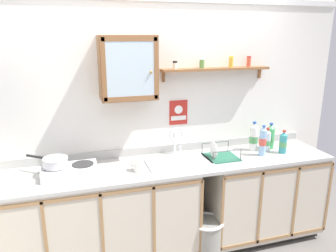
% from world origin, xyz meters
% --- Properties ---
extents(back_wall, '(3.73, 0.07, 2.41)m').
position_xyz_m(back_wall, '(0.00, 0.77, 1.21)').
color(back_wall, silver).
rests_on(back_wall, ground).
extents(lower_cabinet_run, '(1.75, 0.60, 0.89)m').
position_xyz_m(lower_cabinet_run, '(-0.68, 0.45, 0.45)').
color(lower_cabinet_run, black).
rests_on(lower_cabinet_run, ground).
extents(lower_cabinet_run_right, '(1.19, 0.60, 0.89)m').
position_xyz_m(lower_cabinet_run_right, '(0.96, 0.45, 0.45)').
color(lower_cabinet_run_right, black).
rests_on(lower_cabinet_run_right, ground).
extents(countertop, '(3.09, 0.62, 0.03)m').
position_xyz_m(countertop, '(0.00, 0.45, 0.90)').
color(countertop, '#B2B2AD').
rests_on(countertop, lower_cabinet_run).
extents(backsplash, '(3.09, 0.02, 0.08)m').
position_xyz_m(backsplash, '(0.00, 0.74, 0.96)').
color(backsplash, '#B2B2AD').
rests_on(backsplash, countertop).
extents(sink, '(0.59, 0.41, 0.39)m').
position_xyz_m(sink, '(0.06, 0.49, 0.90)').
color(sink, silver).
rests_on(sink, countertop).
extents(hot_plate_stove, '(0.45, 0.27, 0.08)m').
position_xyz_m(hot_plate_stove, '(-0.90, 0.44, 0.95)').
color(hot_plate_stove, silver).
rests_on(hot_plate_stove, countertop).
extents(saucepan, '(0.34, 0.29, 0.08)m').
position_xyz_m(saucepan, '(-1.01, 0.46, 1.04)').
color(saucepan, silver).
rests_on(saucepan, hot_plate_stove).
extents(bottle_water_blue_0, '(0.07, 0.07, 0.30)m').
position_xyz_m(bottle_water_blue_0, '(0.90, 0.39, 1.06)').
color(bottle_water_blue_0, '#8CB7E0').
rests_on(bottle_water_blue_0, countertop).
extents(bottle_soda_green_1, '(0.08, 0.08, 0.27)m').
position_xyz_m(bottle_soda_green_1, '(1.09, 0.56, 1.04)').
color(bottle_soda_green_1, '#4CB266').
rests_on(bottle_soda_green_1, countertop).
extents(bottle_opaque_white_2, '(0.08, 0.08, 0.30)m').
position_xyz_m(bottle_opaque_white_2, '(0.89, 0.55, 1.05)').
color(bottle_opaque_white_2, white).
rests_on(bottle_opaque_white_2, countertop).
extents(bottle_water_clear_3, '(0.07, 0.07, 0.24)m').
position_xyz_m(bottle_water_clear_3, '(1.01, 0.49, 1.02)').
color(bottle_water_clear_3, silver).
rests_on(bottle_water_clear_3, countertop).
extents(bottle_detergent_teal_4, '(0.07, 0.07, 0.24)m').
position_xyz_m(bottle_detergent_teal_4, '(1.13, 0.40, 1.02)').
color(bottle_detergent_teal_4, teal).
rests_on(bottle_detergent_teal_4, countertop).
extents(dish_rack, '(0.30, 0.28, 0.17)m').
position_xyz_m(dish_rack, '(0.47, 0.45, 0.94)').
color(dish_rack, '#26664C').
rests_on(dish_rack, countertop).
extents(mug, '(0.11, 0.11, 0.10)m').
position_xyz_m(mug, '(-0.33, 0.36, 0.97)').
color(mug, white).
rests_on(mug, countertop).
extents(wall_cabinet, '(0.49, 0.29, 0.55)m').
position_xyz_m(wall_cabinet, '(-0.35, 0.61, 1.77)').
color(wall_cabinet, brown).
extents(spice_shelf, '(1.08, 0.14, 0.23)m').
position_xyz_m(spice_shelf, '(0.51, 0.68, 1.74)').
color(spice_shelf, brown).
extents(warning_sign, '(0.18, 0.01, 0.24)m').
position_xyz_m(warning_sign, '(0.15, 0.74, 1.31)').
color(warning_sign, '#B2261E').
extents(trash_bin, '(0.32, 0.32, 0.39)m').
position_xyz_m(trash_bin, '(0.28, 0.25, 0.21)').
color(trash_bin, gray).
rests_on(trash_bin, ground).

